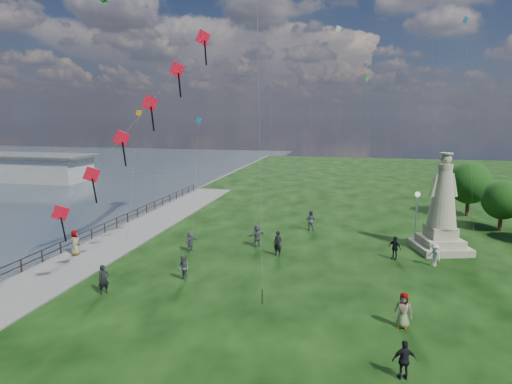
% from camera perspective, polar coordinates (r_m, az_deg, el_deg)
% --- Properties ---
extents(waterfront, '(200.00, 200.00, 1.51)m').
position_cam_1_polar(waterfront, '(36.39, -22.25, -7.48)').
color(waterfront, '#2E3C45').
rests_on(waterfront, ground).
extents(pier_pavilion, '(30.00, 8.00, 4.40)m').
position_cam_1_polar(pier_pavilion, '(84.21, -30.07, 2.96)').
color(pier_pavilion, '#A0A09B').
rests_on(pier_pavilion, ground).
extents(statue, '(4.69, 4.69, 7.71)m').
position_cam_1_polar(statue, '(36.22, 23.53, -2.77)').
color(statue, tan).
rests_on(statue, ground).
extents(lamppost, '(0.42, 0.42, 4.49)m').
position_cam_1_polar(lamppost, '(36.69, 20.64, -1.89)').
color(lamppost, silver).
rests_on(lamppost, ground).
extents(tree_row, '(8.43, 13.72, 5.76)m').
position_cam_1_polar(tree_row, '(46.31, 29.62, -0.18)').
color(tree_row, '#382314').
rests_on(tree_row, ground).
extents(person_0, '(0.74, 0.78, 1.79)m').
position_cam_1_polar(person_0, '(27.48, -19.65, -10.92)').
color(person_0, black).
rests_on(person_0, ground).
extents(person_1, '(0.96, 0.86, 1.68)m').
position_cam_1_polar(person_1, '(28.25, -9.65, -9.98)').
color(person_1, '#595960').
rests_on(person_1, ground).
extents(person_3, '(1.06, 0.71, 1.66)m').
position_cam_1_polar(person_3, '(19.42, 19.18, -20.38)').
color(person_3, black).
rests_on(person_3, ground).
extents(person_4, '(0.97, 0.70, 1.81)m').
position_cam_1_polar(person_4, '(23.38, 19.04, -14.69)').
color(person_4, '#595960').
rests_on(person_4, ground).
extents(person_5, '(1.00, 1.60, 1.60)m').
position_cam_1_polar(person_5, '(34.04, -8.73, -6.49)').
color(person_5, '#595960').
rests_on(person_5, ground).
extents(person_6, '(0.82, 0.67, 1.93)m').
position_cam_1_polar(person_6, '(32.53, 2.93, -6.87)').
color(person_6, black).
rests_on(person_6, ground).
extents(person_7, '(1.01, 0.73, 1.90)m').
position_cam_1_polar(person_7, '(39.90, 7.28, -3.73)').
color(person_7, '#595960').
rests_on(person_7, ground).
extents(person_8, '(1.07, 1.18, 1.65)m').
position_cam_1_polar(person_8, '(32.89, 22.68, -7.75)').
color(person_8, silver).
rests_on(person_8, ground).
extents(person_9, '(1.13, 1.04, 1.75)m').
position_cam_1_polar(person_9, '(33.41, 17.99, -7.08)').
color(person_9, black).
rests_on(person_9, ground).
extents(person_10, '(0.82, 1.06, 1.91)m').
position_cam_1_polar(person_10, '(35.20, -22.95, -6.38)').
color(person_10, '#595960').
rests_on(person_10, ground).
extents(person_11, '(1.64, 1.75, 1.82)m').
position_cam_1_polar(person_11, '(34.77, 0.13, -5.83)').
color(person_11, '#595960').
rests_on(person_11, ground).
extents(red_kite_train, '(9.48, 9.35, 15.91)m').
position_cam_1_polar(red_kite_train, '(27.13, -16.06, 8.40)').
color(red_kite_train, black).
rests_on(red_kite_train, ground).
extents(small_kites, '(29.98, 18.81, 27.98)m').
position_cam_1_polar(small_kites, '(42.40, 8.45, 15.95)').
color(small_kites, '#176C8F').
rests_on(small_kites, ground).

